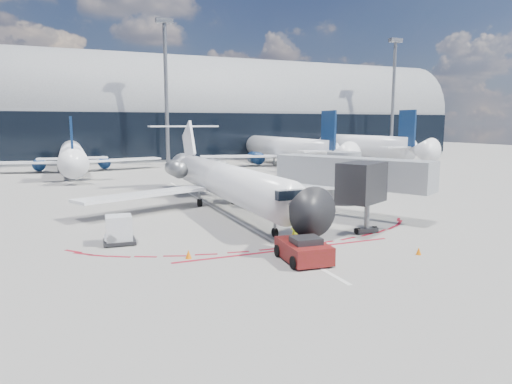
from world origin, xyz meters
name	(u,v)px	position (x,y,z in m)	size (l,w,h in m)	color
ground	(226,214)	(0.00, 0.00, 0.00)	(260.00, 260.00, 0.00)	slate
apron_centerline	(219,210)	(0.00, 2.00, 0.01)	(0.25, 40.00, 0.01)	silver
apron_stop_bar	(288,250)	(0.00, -11.50, 0.01)	(14.00, 0.25, 0.01)	maroon
terminal_building	(127,118)	(0.00, 64.97, 8.52)	(150.00, 24.15, 24.00)	#929497
jet_bridge	(349,177)	(9.79, -3.01, 3.01)	(10.03, 15.20, 4.90)	#92959A
light_mast_centre	(166,95)	(5.00, 48.00, 12.50)	(0.70, 0.70, 25.00)	slate
light_mast_east	(393,100)	(55.00, 48.00, 12.50)	(0.70, 0.70, 25.00)	slate
regional_jet	(222,179)	(0.56, 2.88, 2.59)	(25.08, 30.93, 7.75)	white
pushback_tug	(304,250)	(-0.22, -13.81, 0.62)	(2.54, 5.49, 1.41)	#60160D
ramp_worker	(295,232)	(0.83, -10.71, 0.84)	(0.62, 0.40, 1.69)	#DCFF1A
uld_container	(119,230)	(-9.14, -6.34, 0.89)	(1.99, 1.72, 1.80)	black
safety_cone_left	(188,254)	(-5.92, -10.99, 0.25)	(0.35, 0.35, 0.49)	orange
safety_cone_right	(419,251)	(6.45, -15.25, 0.21)	(0.31, 0.31, 0.43)	orange
bg_airliner_1	(71,138)	(-11.30, 41.92, 5.19)	(32.11, 34.00, 10.39)	white
bg_airliner_2	(284,132)	(24.19, 39.42, 5.83)	(36.02, 38.14, 11.65)	white
bg_airliner_3	(353,130)	(41.31, 42.98, 6.05)	(37.39, 39.59, 12.10)	white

